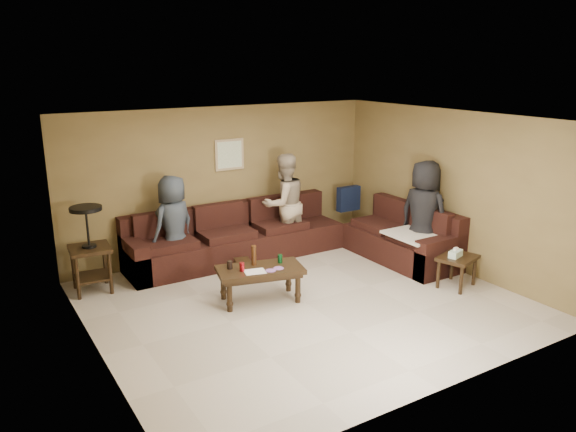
% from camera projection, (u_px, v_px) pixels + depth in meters
% --- Properties ---
extents(room, '(5.60, 5.50, 2.50)m').
position_uv_depth(room, '(306.00, 185.00, 7.28)').
color(room, beige).
rests_on(room, ground).
extents(sectional_sofa, '(4.65, 2.90, 0.97)m').
position_uv_depth(sectional_sofa, '(296.00, 241.00, 9.29)').
color(sectional_sofa, black).
rests_on(sectional_sofa, ground).
extents(coffee_table, '(1.27, 0.85, 0.77)m').
position_uv_depth(coffee_table, '(260.00, 273.00, 7.68)').
color(coffee_table, black).
rests_on(coffee_table, ground).
extents(end_table_left, '(0.60, 0.60, 1.26)m').
position_uv_depth(end_table_left, '(89.00, 248.00, 7.94)').
color(end_table_left, black).
rests_on(end_table_left, ground).
extents(side_table_right, '(0.68, 0.62, 0.61)m').
position_uv_depth(side_table_right, '(457.00, 261.00, 8.16)').
color(side_table_right, black).
rests_on(side_table_right, ground).
extents(waste_bin, '(0.28, 0.28, 0.27)m').
position_uv_depth(waste_bin, '(242.00, 267.00, 8.65)').
color(waste_bin, black).
rests_on(waste_bin, ground).
extents(wall_art, '(0.52, 0.04, 0.52)m').
position_uv_depth(wall_art, '(229.00, 155.00, 9.35)').
color(wall_art, tan).
rests_on(wall_art, ground).
extents(person_left, '(0.89, 0.74, 1.55)m').
position_uv_depth(person_left, '(174.00, 225.00, 8.64)').
color(person_left, '#303843').
rests_on(person_left, ground).
extents(person_middle, '(0.88, 0.70, 1.72)m').
position_uv_depth(person_middle, '(284.00, 204.00, 9.54)').
color(person_middle, tan).
rests_on(person_middle, ground).
extents(person_right, '(0.73, 0.95, 1.73)m').
position_uv_depth(person_right, '(424.00, 214.00, 8.89)').
color(person_right, black).
rests_on(person_right, ground).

